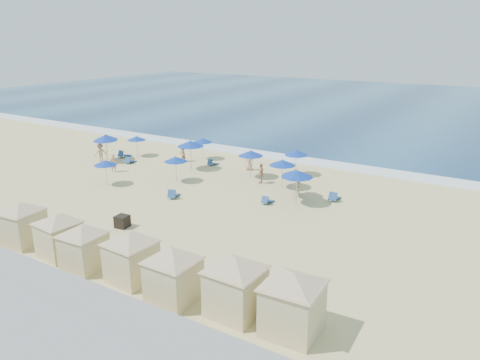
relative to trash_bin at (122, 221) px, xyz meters
The scene contains 35 objects.
ground 5.02m from the trash_bin, 87.55° to the left, with size 160.00×160.00×0.00m, color #D3C386.
ocean 60.00m from the trash_bin, 89.80° to the left, with size 160.00×80.00×0.06m, color navy.
surf_line 20.51m from the trash_bin, 89.40° to the left, with size 160.00×2.50×0.08m, color white.
trash_bin is the anchor object (origin of this frame).
cabana_0 5.69m from the trash_bin, 123.27° to the right, with size 4.33×4.33×2.72m.
cabana_1 4.68m from the trash_bin, 89.90° to the right, with size 4.14×4.14×2.61m.
cabana_2 5.44m from the trash_bin, 64.82° to the right, with size 4.07×4.07×2.56m.
cabana_3 6.95m from the trash_bin, 40.58° to the right, with size 4.32×4.32×2.72m.
cabana_4 9.44m from the trash_bin, 30.64° to the right, with size 4.32×4.32×2.71m.
cabana_5 11.81m from the trash_bin, 20.97° to the right, with size 4.56×4.56×2.86m.
cabana_6 14.25m from the trash_bin, 16.91° to the right, with size 4.62×4.62×2.90m.
umbrella_0 17.21m from the trash_bin, 139.86° to the left, with size 2.23×2.23×2.54m.
umbrella_1 16.57m from the trash_bin, 140.34° to the left, with size 2.27×2.27×2.58m.
umbrella_2 18.00m from the trash_bin, 130.76° to the left, with size 1.81×1.81×2.07m.
umbrella_3 9.30m from the trash_bin, 142.81° to the left, with size 1.83×1.83×2.08m.
umbrella_4 17.03m from the trash_bin, 109.09° to the left, with size 1.86×1.86×2.11m.
umbrella_5 13.50m from the trash_bin, 109.02° to the left, with size 2.36×2.36×2.69m.
umbrella_6 9.75m from the trash_bin, 109.07° to the left, with size 1.91×1.91×2.18m.
umbrella_7 13.46m from the trash_bin, 84.15° to the left, with size 2.10×2.10×2.39m.
umbrella_8 12.66m from the trash_bin, 58.25° to the left, with size 1.90×1.90×2.16m.
umbrella_9 16.51m from the trash_bin, 74.94° to the left, with size 1.98×1.98×2.25m.
umbrella_10 13.20m from the trash_bin, 68.23° to the left, with size 2.06×2.06×2.35m.
umbrella_11 12.13m from the trash_bin, 52.22° to the left, with size 2.25×2.25×2.56m.
beach_chair_0 17.72m from the trash_bin, 134.99° to the left, with size 0.65×1.38×0.75m.
beach_chair_1 15.34m from the trash_bin, 132.88° to the left, with size 0.74×1.29×0.67m.
beach_chair_2 15.10m from the trash_bin, 103.47° to the left, with size 0.72×1.24×0.64m.
beach_chair_3 5.96m from the trash_bin, 98.08° to the left, with size 1.02×1.44×0.72m.
beach_chair_4 10.12m from the trash_bin, 56.59° to the left, with size 0.56×1.17×0.63m.
beach_chair_5 14.88m from the trash_bin, 50.98° to the left, with size 0.65×1.34×0.72m.
beachgoer_0 12.79m from the trash_bin, 138.71° to the left, with size 0.57×0.38×1.57m, color tan.
beachgoer_1 15.76m from the trash_bin, 115.16° to the left, with size 0.78×0.61×1.60m, color tan.
beachgoer_2 12.69m from the trash_bin, 76.82° to the left, with size 0.96×0.40×1.65m, color tan.
beachgoer_3 13.31m from the trash_bin, 60.12° to the left, with size 1.02×0.59×1.58m, color tan.
beachgoer_4 15.12m from the trash_bin, 89.52° to the left, with size 0.82×0.53×1.67m, color tan.
beachgoer_5 16.64m from the trash_bin, 142.13° to the left, with size 1.13×0.65×1.74m, color tan.
Camera 1 is at (20.11, -23.92, 11.43)m, focal length 35.00 mm.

